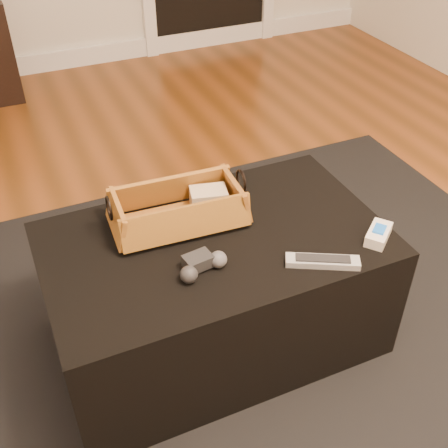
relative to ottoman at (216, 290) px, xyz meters
name	(u,v)px	position (x,y,z in m)	size (l,w,h in m)	color
floor	(166,401)	(-0.24, -0.17, -0.23)	(5.00, 5.50, 0.01)	brown
baseboard	(26,65)	(-0.24, 2.57, -0.16)	(5.00, 0.04, 0.12)	white
area_rug	(222,347)	(0.00, -0.05, -0.22)	(2.60, 2.00, 0.01)	black
ottoman	(216,290)	(0.00, 0.00, 0.00)	(1.00, 0.60, 0.42)	black
tv_remote	(174,220)	(-0.09, 0.10, 0.24)	(0.21, 0.05, 0.02)	black
cloth_bundle	(209,198)	(0.04, 0.14, 0.25)	(0.11, 0.08, 0.06)	#C5B089
wicker_basket	(178,210)	(-0.07, 0.11, 0.26)	(0.42, 0.23, 0.14)	#A86B26
game_controller	(202,265)	(-0.09, -0.12, 0.23)	(0.15, 0.10, 0.05)	black
silver_remote	(323,261)	(0.23, -0.22, 0.22)	(0.20, 0.14, 0.02)	#ADAFB5
cream_gadget	(378,234)	(0.43, -0.20, 0.23)	(0.12, 0.11, 0.04)	silver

